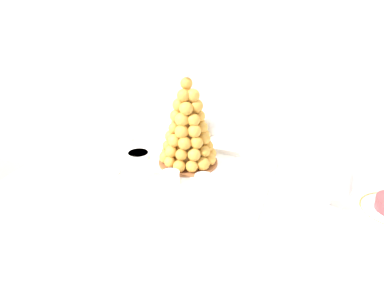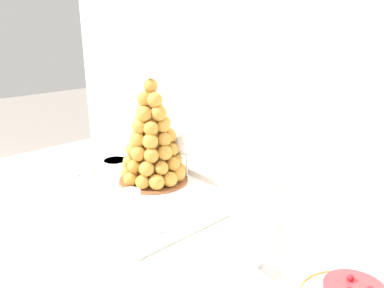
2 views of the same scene
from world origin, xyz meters
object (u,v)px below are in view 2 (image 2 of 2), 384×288
Objects in this scene: dessert_cup_centre at (109,189)px; macaron_goblet at (262,210)px; serving_tray at (135,189)px; dessert_cup_right at (157,219)px; wine_glass at (187,145)px; dessert_cup_left at (74,167)px; croquembouche at (152,138)px; creme_brulee_ramekin at (115,163)px; dessert_cup_mid_left at (90,178)px; dessert_cup_mid_right at (131,201)px.

macaron_goblet reaches higher than dessert_cup_centre.
serving_tray is 0.26m from dessert_cup_right.
dessert_cup_centre is 0.28m from wine_glass.
dessert_cup_left is at bearing -159.76° from serving_tray.
dessert_cup_right is at bearing -35.16° from croquembouche.
wine_glass reaches higher than dessert_cup_centre.
wine_glass is (0.06, 0.10, -0.03)m from croquembouche.
wine_glass is (0.26, 0.12, 0.10)m from creme_brulee_ramekin.
serving_tray is 0.15m from dessert_cup_mid_left.
dessert_cup_left is at bearing -175.31° from macaron_goblet.
creme_brulee_ramekin is 0.53× the size of wine_glass.
dessert_cup_left is at bearing 179.47° from dessert_cup_right.
macaron_goblet is (0.27, 0.07, 0.11)m from dessert_cup_right.
dessert_cup_mid_right is at bearing 1.01° from dessert_cup_mid_left.
serving_tray is 2.73× the size of macaron_goblet.
wine_glass reaches higher than dessert_cup_left.
macaron_goblet is at bearing -6.49° from creme_brulee_ramekin.
serving_tray is at bearing 84.98° from dessert_cup_centre.
dessert_cup_mid_left is 0.11m from dessert_cup_centre.
dessert_cup_mid_left is 0.36m from dessert_cup_right.
croquembouche reaches higher than dessert_cup_centre.
croquembouche is 0.32m from dessert_cup_right.
dessert_cup_mid_left is at bearing -122.23° from wine_glass.
dessert_cup_right is at bearing -166.45° from macaron_goblet.
serving_tray is 7.14× the size of creme_brulee_ramekin.
macaron_goblet is (0.63, 0.07, 0.11)m from dessert_cup_mid_left.
serving_tray is 0.09m from dessert_cup_centre.
croquembouche is 4.24× the size of creme_brulee_ramekin.
croquembouche is 0.53m from macaron_goblet.
dessert_cup_centre is 0.53m from macaron_goblet.
wine_glass is (0.29, 0.26, 0.09)m from dessert_cup_left.
dessert_cup_centre is at bearing -102.61° from wine_glass.
dessert_cup_mid_right reaches higher than dessert_cup_right.
serving_tray is at bearing -106.13° from wine_glass.
croquembouche is at bearing 6.90° from creme_brulee_ramekin.
wine_glass is (-0.19, 0.27, 0.09)m from dessert_cup_right.
croquembouche is at bearing 168.41° from macaron_goblet.
croquembouche reaches higher than dessert_cup_left.
macaron_goblet is (0.75, 0.06, 0.11)m from dessert_cup_left.
dessert_cup_left is at bearing 177.67° from dessert_cup_mid_left.
dessert_cup_mid_right is (0.35, -0.00, 0.00)m from dessert_cup_left.
dessert_cup_centre is at bearing -35.20° from creme_brulee_ramekin.
croquembouche is 0.31m from dessert_cup_left.
creme_brulee_ramekin is (-0.20, -0.02, -0.13)m from croquembouche.
wine_glass reaches higher than dessert_cup_mid_left.
wine_glass is at bearing 57.77° from dessert_cup_mid_left.
dessert_cup_centre is (0.11, 0.01, -0.00)m from dessert_cup_mid_left.
dessert_cup_centre is 0.37× the size of wine_glass.
dessert_cup_right is at bearing -1.67° from dessert_cup_mid_right.
dessert_cup_mid_left is at bearing -2.33° from dessert_cup_left.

